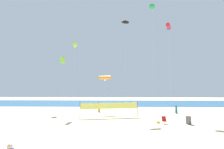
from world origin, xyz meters
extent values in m
plane|color=beige|center=(0.00, 0.00, 0.00)|extent=(120.00, 120.00, 0.00)
cube|color=#28608C|center=(0.00, 31.57, 0.00)|extent=(120.00, 20.00, 0.01)
sphere|color=beige|center=(-3.77, -8.67, 1.52)|extent=(0.28, 0.28, 0.28)
cube|color=gold|center=(-1.74, 13.99, 0.40)|extent=(0.39, 0.23, 0.81)
cylinder|color=#99B28C|center=(-1.74, 13.99, 1.14)|extent=(0.40, 0.40, 0.67)
sphere|color=brown|center=(-1.74, 13.99, 1.62)|extent=(0.30, 0.30, 0.30)
cube|color=#19727A|center=(11.85, 12.28, 0.35)|extent=(0.33, 0.20, 0.70)
cylinder|color=#19727A|center=(11.85, 12.28, 0.99)|extent=(0.35, 0.35, 0.58)
sphere|color=#997051|center=(11.85, 12.28, 1.40)|extent=(0.26, 0.26, 0.26)
cube|color=red|center=(7.45, 3.89, 0.32)|extent=(0.52, 0.48, 0.03)
cube|color=red|center=(7.45, 4.18, 0.60)|extent=(0.52, 0.23, 0.57)
cylinder|color=silver|center=(7.45, 3.75, 0.16)|extent=(0.03, 0.03, 0.32)
cylinder|color=silver|center=(7.45, 4.04, 0.16)|extent=(0.03, 0.03, 0.32)
cylinder|color=#595960|center=(10.37, 3.93, 0.48)|extent=(0.65, 0.65, 0.97)
cylinder|color=#4C4C51|center=(-3.84, 7.35, 1.20)|extent=(0.08, 0.08, 2.40)
cylinder|color=#4C4C51|center=(4.75, 9.08, 1.20)|extent=(0.08, 0.08, 2.40)
cube|color=#EAE566|center=(0.45, 8.22, 1.73)|extent=(8.59, 1.75, 0.90)
cube|color=gold|center=(6.77, 4.30, 0.13)|extent=(0.33, 0.17, 0.27)
cylinder|color=silver|center=(9.05, 16.66, 10.77)|extent=(0.01, 0.01, 21.55)
cone|color=green|center=(9.05, 16.66, 21.55)|extent=(1.21, 0.42, 1.19)
cylinder|color=silver|center=(3.24, 14.20, 8.56)|extent=(0.01, 0.01, 17.12)
ellipsoid|color=black|center=(3.24, 14.20, 17.12)|extent=(1.77, 1.21, 0.70)
cube|color=orange|center=(3.24, 14.20, 17.37)|extent=(0.33, 0.06, 0.41)
cylinder|color=silver|center=(-6.31, 13.28, 6.29)|extent=(0.01, 0.01, 12.57)
cylinder|color=#8CD833|center=(-6.31, 13.28, 12.57)|extent=(0.69, 1.46, 0.57)
sphere|color=yellow|center=(-6.31, 13.28, 12.19)|extent=(0.34, 0.34, 0.34)
cylinder|color=silver|center=(-0.67, 13.93, 3.17)|extent=(0.01, 0.01, 6.34)
cylinder|color=orange|center=(-0.67, 13.93, 6.34)|extent=(2.32, 1.06, 0.62)
sphere|color=white|center=(-0.67, 13.93, 5.93)|extent=(0.37, 0.37, 0.37)
cylinder|color=silver|center=(-9.30, 15.44, 4.98)|extent=(0.01, 0.01, 9.97)
cube|color=#8CD833|center=(-9.30, 15.44, 9.97)|extent=(0.79, 0.79, 1.14)
cylinder|color=silver|center=(10.19, 10.05, 7.30)|extent=(0.01, 0.01, 14.61)
cylinder|color=red|center=(10.19, 10.05, 14.61)|extent=(1.34, 2.03, 0.65)
sphere|color=blue|center=(10.19, 10.05, 14.18)|extent=(0.39, 0.39, 0.39)
camera|label=1|loc=(1.61, -17.07, 4.45)|focal=26.60mm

